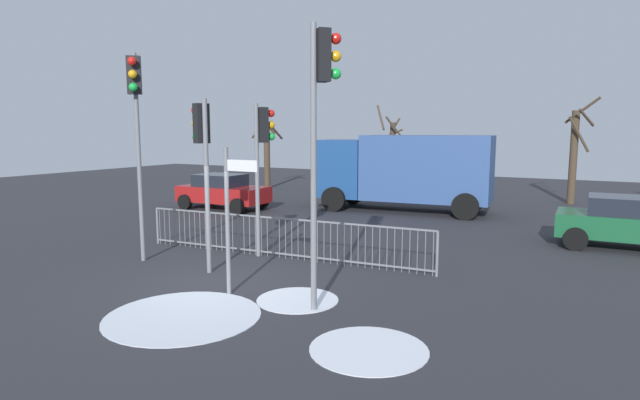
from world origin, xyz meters
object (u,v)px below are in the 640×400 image
object	(u,v)px
traffic_light_foreground_left	(262,145)
bare_tree_centre	(392,152)
car_red_mid	(223,191)
traffic_light_foreground_right	(202,146)
direction_sign_post	(230,213)
bare_tree_right	(267,152)
traffic_light_mid_right	(321,104)
car_green_trailing	(630,222)
bare_tree_left	(574,153)
delivery_truck	(404,169)
traffic_light_mid_left	(136,111)

from	to	relation	value
traffic_light_foreground_left	bare_tree_centre	world-z (taller)	bare_tree_centre
car_red_mid	bare_tree_centre	xyz separation A→B (m)	(4.26, 8.70, 1.38)
traffic_light_foreground_right	direction_sign_post	bearing A→B (deg)	-105.33
bare_tree_centre	traffic_light_foreground_left	bearing A→B (deg)	-82.55
bare_tree_right	bare_tree_centre	bearing A→B (deg)	10.68
traffic_light_mid_right	car_green_trailing	distance (m)	10.37
traffic_light_mid_right	bare_tree_left	size ratio (longest dim) A/B	1.07
traffic_light_foreground_left	traffic_light_mid_right	xyz separation A→B (m)	(3.33, -2.98, 0.83)
car_green_trailing	bare_tree_centre	size ratio (longest dim) A/B	0.83
direction_sign_post	car_green_trailing	distance (m)	11.22
traffic_light_foreground_left	traffic_light_mid_right	world-z (taller)	traffic_light_mid_right
direction_sign_post	bare_tree_left	bearing A→B (deg)	73.27
traffic_light_foreground_right	traffic_light_foreground_left	world-z (taller)	traffic_light_foreground_right
car_green_trailing	bare_tree_right	size ratio (longest dim) A/B	0.98
traffic_light_mid_right	bare_tree_right	xyz separation A→B (m)	(-12.23, 16.33, -1.68)
traffic_light_foreground_right	bare_tree_left	xyz separation A→B (m)	(7.02, 16.60, -0.65)
direction_sign_post	bare_tree_left	size ratio (longest dim) A/B	0.62
traffic_light_foreground_right	car_green_trailing	xyz separation A→B (m)	(8.88, 7.40, -2.17)
traffic_light_mid_right	delivery_truck	bearing A→B (deg)	144.49
car_green_trailing	car_red_mid	xyz separation A→B (m)	(-14.75, 0.52, 0.00)
direction_sign_post	delivery_truck	xyz separation A→B (m)	(-0.60, 12.15, 0.07)
direction_sign_post	bare_tree_right	size ratio (longest dim) A/B	0.76
traffic_light_mid_right	car_red_mid	xyz separation A→B (m)	(-9.50, 8.94, -2.98)
traffic_light_foreground_left	bare_tree_right	bearing A→B (deg)	154.91
traffic_light_foreground_left	direction_sign_post	xyz separation A→B (m)	(1.33, -3.08, -1.25)
traffic_light_foreground_right	car_green_trailing	bearing A→B (deg)	-30.92
bare_tree_left	car_red_mid	bearing A→B (deg)	-146.02
traffic_light_foreground_left	car_green_trailing	size ratio (longest dim) A/B	1.04
traffic_light_mid_right	bare_tree_centre	distance (m)	18.48
traffic_light_foreground_right	bare_tree_centre	distance (m)	16.71
traffic_light_mid_right	bare_tree_right	distance (m)	20.47
car_red_mid	bare_tree_right	bearing A→B (deg)	109.19
car_red_mid	traffic_light_mid_left	bearing A→B (deg)	-65.25
traffic_light_foreground_left	bare_tree_right	distance (m)	16.07
car_red_mid	traffic_light_foreground_left	bearing A→B (deg)	-45.14
traffic_light_mid_left	traffic_light_foreground_left	bearing A→B (deg)	-178.73
delivery_truck	direction_sign_post	bearing A→B (deg)	87.61
traffic_light_foreground_right	traffic_light_mid_right	size ratio (longest dim) A/B	0.78
traffic_light_mid_right	car_red_mid	world-z (taller)	traffic_light_mid_right
traffic_light_foreground_right	delivery_truck	bearing A→B (deg)	13.92
direction_sign_post	bare_tree_centre	world-z (taller)	bare_tree_centre
delivery_truck	car_red_mid	bearing A→B (deg)	18.97
car_green_trailing	direction_sign_post	bearing A→B (deg)	-131.16
traffic_light_mid_left	bare_tree_left	size ratio (longest dim) A/B	1.08
traffic_light_foreground_right	delivery_truck	size ratio (longest dim) A/B	0.55
car_red_mid	delivery_truck	distance (m)	7.63
direction_sign_post	traffic_light_mid_left	bearing A→B (deg)	164.01
car_green_trailing	bare_tree_centre	world-z (taller)	bare_tree_centre
direction_sign_post	bare_tree_left	distance (m)	18.54
traffic_light_mid_left	car_green_trailing	bearing A→B (deg)	174.34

